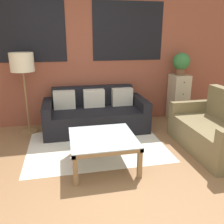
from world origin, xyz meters
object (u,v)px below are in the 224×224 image
object	(u,v)px
potted_plant	(181,62)
drawer_cabinet	(178,97)
settee_vintage	(216,131)
floor_lamp	(22,65)
coffee_table	(103,141)
couch_dark	(95,115)

from	to	relation	value
potted_plant	drawer_cabinet	bearing A→B (deg)	-90.00
settee_vintage	floor_lamp	world-z (taller)	floor_lamp
settee_vintage	coffee_table	bearing A→B (deg)	-176.75
couch_dark	coffee_table	distance (m)	1.38
settee_vintage	coffee_table	xyz separation A→B (m)	(-1.80, -0.10, 0.05)
couch_dark	potted_plant	world-z (taller)	potted_plant
coffee_table	drawer_cabinet	world-z (taller)	drawer_cabinet
settee_vintage	floor_lamp	size ratio (longest dim) A/B	1.01
floor_lamp	drawer_cabinet	xyz separation A→B (m)	(3.04, 0.12, -0.77)
couch_dark	drawer_cabinet	size ratio (longest dim) A/B	2.00
couch_dark	coffee_table	world-z (taller)	couch_dark
floor_lamp	coffee_table	bearing A→B (deg)	-51.96
coffee_table	potted_plant	bearing A→B (deg)	39.84
coffee_table	potted_plant	size ratio (longest dim) A/B	1.95
couch_dark	potted_plant	xyz separation A→B (m)	(1.81, 0.21, 0.92)
couch_dark	settee_vintage	distance (m)	2.13
floor_lamp	drawer_cabinet	bearing A→B (deg)	2.32
coffee_table	floor_lamp	size ratio (longest dim) A/B	0.60
settee_vintage	couch_dark	bearing A→B (deg)	143.35
settee_vintage	potted_plant	xyz separation A→B (m)	(0.10, 1.48, 0.89)
potted_plant	settee_vintage	bearing A→B (deg)	-93.88
drawer_cabinet	potted_plant	world-z (taller)	potted_plant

